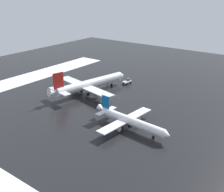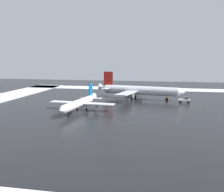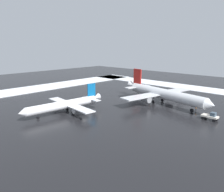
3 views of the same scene
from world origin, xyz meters
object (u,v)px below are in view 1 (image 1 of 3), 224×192
airplane_parked_starboard (130,121)px  pushback_tug (127,81)px  airplane_distant_tail (89,84)px  ground_crew_mid_apron (107,83)px  ground_crew_by_nose_gear (86,95)px

airplane_parked_starboard → pushback_tug: bearing=130.1°
airplane_distant_tail → ground_crew_mid_apron: bearing=12.0°
airplane_parked_starboard → ground_crew_by_nose_gear: 32.22m
airplane_parked_starboard → pushback_tug: airplane_parked_starboard is taller
airplane_parked_starboard → ground_crew_by_nose_gear: (-29.66, 12.43, -1.85)m
airplane_distant_tail → ground_crew_mid_apron: (-0.02, 12.74, -2.95)m
airplane_distant_tail → pushback_tug: (6.40, 19.83, -2.64)m
ground_crew_by_nose_gear → pushback_tug: bearing=95.7°
ground_crew_mid_apron → airplane_distant_tail: bearing=-41.4°
ground_crew_by_nose_gear → ground_crew_mid_apron: bearing=112.8°
pushback_tug → ground_crew_mid_apron: pushback_tug is taller
ground_crew_by_nose_gear → ground_crew_mid_apron: (-2.21, 17.25, 0.00)m
airplane_distant_tail → ground_crew_mid_apron: 13.08m
pushback_tug → ground_crew_mid_apron: bearing=140.4°
airplane_parked_starboard → ground_crew_mid_apron: (-31.87, 29.68, -1.85)m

